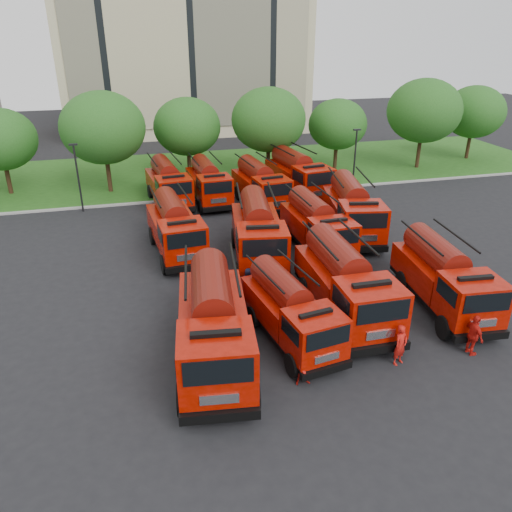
{
  "coord_description": "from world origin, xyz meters",
  "views": [
    {
      "loc": [
        -6.25,
        -20.53,
        12.82
      ],
      "look_at": [
        -0.33,
        2.41,
        1.8
      ],
      "focal_mm": 35.0,
      "sensor_mm": 36.0,
      "label": 1
    }
  ],
  "objects_px": {
    "fire_truck_7": "(352,209)",
    "firefighter_1": "(305,384)",
    "fire_truck_8": "(168,183)",
    "firefighter_2": "(470,354)",
    "firefighter_0": "(398,363)",
    "firefighter_3": "(431,298)",
    "fire_truck_0": "(214,324)",
    "fire_truck_5": "(258,231)",
    "fire_truck_10": "(260,184)",
    "firefighter_5": "(344,236)",
    "fire_truck_11": "(298,174)",
    "fire_truck_2": "(345,283)",
    "fire_truck_6": "(317,225)",
    "fire_truck_3": "(444,277)",
    "fire_truck_9": "(208,182)",
    "firefighter_4": "(248,294)",
    "fire_truck_1": "(290,311)",
    "fire_truck_4": "(175,227)"
  },
  "relations": [
    {
      "from": "fire_truck_7",
      "to": "firefighter_1",
      "type": "height_order",
      "value": "fire_truck_7"
    },
    {
      "from": "fire_truck_8",
      "to": "firefighter_2",
      "type": "xyz_separation_m",
      "value": [
        10.54,
        -23.11,
        -1.65
      ]
    },
    {
      "from": "firefighter_0",
      "to": "firefighter_3",
      "type": "height_order",
      "value": "firefighter_0"
    },
    {
      "from": "fire_truck_8",
      "to": "fire_truck_0",
      "type": "bearing_deg",
      "value": -96.25
    },
    {
      "from": "fire_truck_5",
      "to": "fire_truck_10",
      "type": "bearing_deg",
      "value": 83.4
    },
    {
      "from": "fire_truck_8",
      "to": "firefighter_5",
      "type": "relative_size",
      "value": 3.92
    },
    {
      "from": "fire_truck_11",
      "to": "fire_truck_2",
      "type": "bearing_deg",
      "value": -109.91
    },
    {
      "from": "fire_truck_8",
      "to": "firefighter_5",
      "type": "distance_m",
      "value": 14.41
    },
    {
      "from": "fire_truck_0",
      "to": "fire_truck_11",
      "type": "height_order",
      "value": "fire_truck_0"
    },
    {
      "from": "fire_truck_6",
      "to": "fire_truck_3",
      "type": "bearing_deg",
      "value": -68.49
    },
    {
      "from": "fire_truck_2",
      "to": "firefighter_2",
      "type": "relative_size",
      "value": 4.13
    },
    {
      "from": "fire_truck_5",
      "to": "firefighter_2",
      "type": "xyz_separation_m",
      "value": [
        6.4,
        -11.47,
        -1.8
      ]
    },
    {
      "from": "fire_truck_11",
      "to": "fire_truck_5",
      "type": "bearing_deg",
      "value": -127.27
    },
    {
      "from": "fire_truck_3",
      "to": "fire_truck_5",
      "type": "relative_size",
      "value": 0.91
    },
    {
      "from": "fire_truck_9",
      "to": "fire_truck_10",
      "type": "bearing_deg",
      "value": -27.92
    },
    {
      "from": "fire_truck_2",
      "to": "firefighter_4",
      "type": "bearing_deg",
      "value": 142.28
    },
    {
      "from": "fire_truck_5",
      "to": "fire_truck_9",
      "type": "height_order",
      "value": "fire_truck_5"
    },
    {
      "from": "firefighter_3",
      "to": "fire_truck_1",
      "type": "bearing_deg",
      "value": -33.41
    },
    {
      "from": "fire_truck_8",
      "to": "firefighter_2",
      "type": "height_order",
      "value": "fire_truck_8"
    },
    {
      "from": "fire_truck_4",
      "to": "fire_truck_9",
      "type": "relative_size",
      "value": 1.05
    },
    {
      "from": "fire_truck_2",
      "to": "fire_truck_6",
      "type": "xyz_separation_m",
      "value": [
        1.49,
        7.67,
        -0.13
      ]
    },
    {
      "from": "fire_truck_2",
      "to": "firefighter_1",
      "type": "relative_size",
      "value": 5.13
    },
    {
      "from": "firefighter_0",
      "to": "firefighter_2",
      "type": "height_order",
      "value": "firefighter_2"
    },
    {
      "from": "fire_truck_3",
      "to": "firefighter_2",
      "type": "xyz_separation_m",
      "value": [
        -0.97,
        -3.83,
        -1.66
      ]
    },
    {
      "from": "fire_truck_1",
      "to": "firefighter_4",
      "type": "relative_size",
      "value": 4.51
    },
    {
      "from": "fire_truck_3",
      "to": "fire_truck_8",
      "type": "relative_size",
      "value": 1.0
    },
    {
      "from": "fire_truck_8",
      "to": "fire_truck_3",
      "type": "bearing_deg",
      "value": -65.04
    },
    {
      "from": "fire_truck_9",
      "to": "fire_truck_10",
      "type": "xyz_separation_m",
      "value": [
        3.76,
        -1.74,
        0.05
      ]
    },
    {
      "from": "fire_truck_0",
      "to": "firefighter_4",
      "type": "height_order",
      "value": "fire_truck_0"
    },
    {
      "from": "fire_truck_4",
      "to": "firefighter_4",
      "type": "height_order",
      "value": "fire_truck_4"
    },
    {
      "from": "firefighter_0",
      "to": "firefighter_1",
      "type": "bearing_deg",
      "value": 160.54
    },
    {
      "from": "fire_truck_2",
      "to": "firefighter_5",
      "type": "relative_size",
      "value": 4.1
    },
    {
      "from": "fire_truck_11",
      "to": "fire_truck_3",
      "type": "bearing_deg",
      "value": -94.59
    },
    {
      "from": "fire_truck_9",
      "to": "fire_truck_7",
      "type": "bearing_deg",
      "value": -51.53
    },
    {
      "from": "firefighter_1",
      "to": "firefighter_2",
      "type": "bearing_deg",
      "value": 4.63
    },
    {
      "from": "fire_truck_4",
      "to": "fire_truck_6",
      "type": "distance_m",
      "value": 8.64
    },
    {
      "from": "fire_truck_1",
      "to": "fire_truck_5",
      "type": "xyz_separation_m",
      "value": [
        0.76,
        8.47,
        0.32
      ]
    },
    {
      "from": "fire_truck_10",
      "to": "firefighter_4",
      "type": "distance_m",
      "value": 14.38
    },
    {
      "from": "firefighter_0",
      "to": "firefighter_5",
      "type": "xyz_separation_m",
      "value": [
        3.4,
        13.34,
        0.0
      ]
    },
    {
      "from": "fire_truck_6",
      "to": "firefighter_2",
      "type": "distance_m",
      "value": 12.34
    },
    {
      "from": "fire_truck_6",
      "to": "firefighter_3",
      "type": "xyz_separation_m",
      "value": [
        3.62,
        -7.3,
        -1.63
      ]
    },
    {
      "from": "fire_truck_1",
      "to": "fire_truck_10",
      "type": "distance_m",
      "value": 18.39
    },
    {
      "from": "fire_truck_3",
      "to": "fire_truck_4",
      "type": "relative_size",
      "value": 1.0
    },
    {
      "from": "fire_truck_8",
      "to": "firefighter_1",
      "type": "bearing_deg",
      "value": -88.43
    },
    {
      "from": "fire_truck_5",
      "to": "fire_truck_7",
      "type": "xyz_separation_m",
      "value": [
        7.0,
        2.22,
        -0.01
      ]
    },
    {
      "from": "fire_truck_0",
      "to": "fire_truck_1",
      "type": "distance_m",
      "value": 3.63
    },
    {
      "from": "fire_truck_1",
      "to": "fire_truck_10",
      "type": "xyz_separation_m",
      "value": [
        3.46,
        18.06,
        0.17
      ]
    },
    {
      "from": "firefighter_1",
      "to": "firefighter_2",
      "type": "relative_size",
      "value": 0.81
    },
    {
      "from": "fire_truck_6",
      "to": "fire_truck_11",
      "type": "distance_m",
      "value": 10.94
    },
    {
      "from": "fire_truck_0",
      "to": "fire_truck_4",
      "type": "xyz_separation_m",
      "value": [
        -0.33,
        11.48,
        -0.17
      ]
    }
  ]
}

